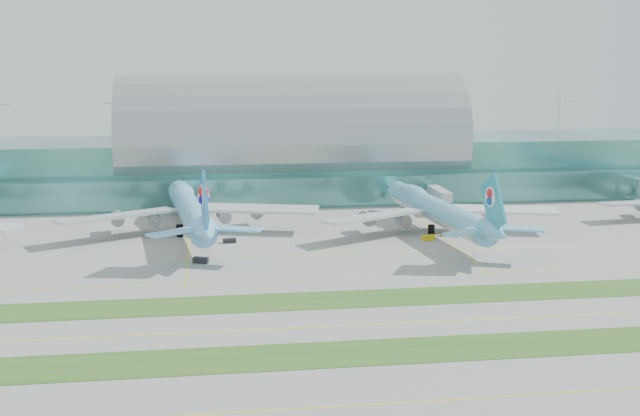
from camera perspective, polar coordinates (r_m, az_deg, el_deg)
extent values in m
plane|color=gray|center=(163.20, 2.67, -6.69)|extent=(700.00, 700.00, 0.00)
cube|color=#3D7A75|center=(287.12, -2.06, 2.96)|extent=(340.00, 42.00, 20.00)
cube|color=#3D7A75|center=(264.28, -1.52, 1.19)|extent=(340.00, 8.00, 10.00)
ellipsoid|color=#9EA5A8|center=(285.94, -2.07, 4.95)|extent=(340.00, 46.20, 16.17)
cylinder|color=white|center=(285.24, -2.08, 6.55)|extent=(0.80, 0.80, 16.00)
cube|color=#B2B7B7|center=(251.79, -8.27, 0.72)|extent=(3.50, 22.00, 3.00)
cylinder|color=black|center=(242.60, -8.25, -0.50)|extent=(1.00, 1.00, 4.00)
cube|color=#B2B7B7|center=(262.11, 8.36, 1.11)|extent=(3.50, 22.00, 3.00)
cylinder|color=black|center=(253.29, 8.96, -0.05)|extent=(1.00, 1.00, 4.00)
cube|color=#2D591E|center=(137.28, 4.84, -10.13)|extent=(420.00, 12.00, 0.08)
cube|color=#2D591E|center=(165.07, 2.54, -6.47)|extent=(420.00, 12.00, 0.08)
cube|color=yellow|center=(119.37, 7.00, -13.51)|extent=(420.00, 0.35, 0.01)
cube|color=yellow|center=(150.16, 3.66, -8.27)|extent=(420.00, 0.35, 0.01)
cube|color=yellow|center=(180.19, 1.62, -4.99)|extent=(420.00, 0.35, 0.01)
cube|color=yellow|center=(201.19, 0.59, -3.31)|extent=(420.00, 0.35, 0.01)
cylinder|color=#6EBEF2|center=(227.35, -9.26, -0.09)|extent=(14.99, 68.02, 6.77)
ellipsoid|color=#6EBEF2|center=(245.61, -9.72, 1.14)|extent=(8.90, 21.21, 4.82)
cone|color=#6EBEF2|center=(263.13, -10.06, 1.35)|extent=(7.39, 6.25, 6.77)
cone|color=#6EBEF2|center=(189.85, -8.10, -1.80)|extent=(7.58, 10.54, 6.43)
cube|color=silver|center=(224.28, -14.20, -0.54)|extent=(32.63, 23.08, 1.33)
cylinder|color=gray|center=(230.60, -12.98, -0.77)|extent=(4.42, 6.41, 3.71)
cube|color=silver|center=(228.00, -4.28, -0.06)|extent=(33.77, 16.41, 1.33)
cylinder|color=gray|center=(233.32, -5.73, -0.41)|extent=(4.42, 6.41, 3.71)
cube|color=#2A7DBB|center=(190.62, -8.23, 0.36)|extent=(2.40, 14.32, 15.74)
cylinder|color=white|center=(191.40, -8.29, 0.90)|extent=(1.62, 5.32, 5.24)
cylinder|color=black|center=(253.46, -9.81, -0.15)|extent=(1.97, 1.97, 3.28)
cylinder|color=black|center=(223.79, -9.94, -1.60)|extent=(1.97, 1.97, 3.28)
cylinder|color=black|center=(224.42, -8.27, -1.51)|extent=(1.97, 1.97, 3.28)
cylinder|color=#63B7DA|center=(227.15, 8.29, -0.14)|extent=(13.62, 65.36, 6.50)
ellipsoid|color=#63B7DA|center=(243.48, 6.67, 1.06)|extent=(8.32, 20.33, 4.63)
cone|color=#63B7DA|center=(259.34, 5.34, 1.28)|extent=(7.04, 5.93, 6.50)
cone|color=#63B7DA|center=(194.21, 12.42, -1.76)|extent=(7.18, 10.06, 6.18)
cube|color=silver|center=(218.83, 3.92, -0.58)|extent=(31.45, 21.88, 1.28)
cylinder|color=gray|center=(226.00, 4.60, -0.79)|extent=(4.18, 6.13, 3.57)
cube|color=silver|center=(233.19, 12.78, -0.12)|extent=(32.44, 16.12, 1.28)
cylinder|color=gray|center=(236.53, 11.12, -0.44)|extent=(4.18, 6.13, 3.57)
cube|color=teal|center=(194.76, 12.23, 0.27)|extent=(2.14, 13.77, 15.12)
cylinder|color=white|center=(195.41, 12.11, 0.78)|extent=(1.49, 5.11, 5.04)
cylinder|color=black|center=(250.65, 6.11, -0.19)|extent=(1.89, 1.89, 3.15)
cylinder|color=black|center=(223.14, 7.92, -1.59)|extent=(1.89, 1.89, 3.15)
cylinder|color=black|center=(225.55, 9.40, -1.50)|extent=(1.89, 1.89, 3.15)
cube|color=black|center=(194.81, -8.48, -3.69)|extent=(4.01, 2.65, 1.40)
cube|color=black|center=(214.70, -6.45, -2.31)|extent=(3.57, 1.98, 1.20)
cube|color=#C5A00B|center=(218.04, 7.71, -2.11)|extent=(3.78, 2.50, 1.43)
cube|color=black|center=(225.77, 9.67, -1.72)|extent=(3.84, 2.11, 1.44)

